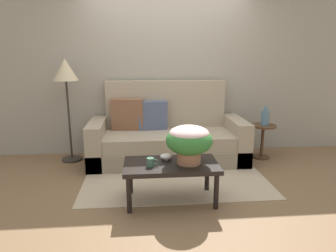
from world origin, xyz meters
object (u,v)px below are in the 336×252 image
Objects in this scene: snack_bowl at (166,156)px; couch at (166,137)px; side_table at (263,135)px; floor_lamp at (66,77)px; coffee_table at (171,168)px; coffee_mug at (151,162)px; potted_plant at (189,140)px; table_vase at (265,118)px.

couch is at bearing 85.20° from snack_bowl.
side_table is 0.35× the size of floor_lamp.
side_table is 3.94× the size of snack_bowl.
coffee_mug is (-0.22, -0.07, 0.10)m from coffee_table.
couch is at bearing 78.83° from coffee_mug.
floor_lamp is at bearing 176.34° from couch.
potted_plant is (0.13, -1.35, 0.34)m from couch.
coffee_table is 0.67× the size of floor_lamp.
coffee_table is 0.25m from coffee_mug.
side_table is at bearing 36.17° from snack_bowl.
snack_bowl is (-0.04, 0.12, 0.09)m from coffee_table.
snack_bowl is at bearing -44.74° from floor_lamp.
table_vase is (1.48, -0.08, 0.29)m from couch.
floor_lamp is at bearing 176.59° from table_vase.
floor_lamp reaches higher than table_vase.
couch is at bearing 95.40° from potted_plant.
side_table reaches higher than coffee_table.
coffee_table is (-0.06, -1.34, 0.03)m from couch.
potted_plant is at bearing -42.87° from floor_lamp.
couch is 4.34× the size of side_table.
potted_plant is 0.34m from snack_bowl.
side_table is (1.47, -0.07, 0.02)m from couch.
floor_lamp is 2.19m from potted_plant.
snack_bowl is (1.32, -1.31, -0.78)m from floor_lamp.
coffee_table is 1.92× the size of side_table.
floor_lamp is 3.06× the size of potted_plant.
floor_lamp reaches higher than side_table.
floor_lamp reaches higher than snack_bowl.
couch is 2.26× the size of coffee_table.
coffee_table is at bearing 17.89° from coffee_mug.
couch is 1.47m from side_table.
potted_plant is 1.73× the size of table_vase.
couch reaches higher than potted_plant.
coffee_table is 1.99m from side_table.
coffee_mug is (1.15, -1.50, -0.77)m from floor_lamp.
coffee_table is 2.16m from floor_lamp.
potted_plant reaches higher than snack_bowl.
side_table reaches higher than snack_bowl.
floor_lamp is 12.45× the size of coffee_mug.
potted_plant reaches higher than coffee_mug.
potted_plant is at bearing -136.37° from side_table.
side_table and coffee_mug have the same top height.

